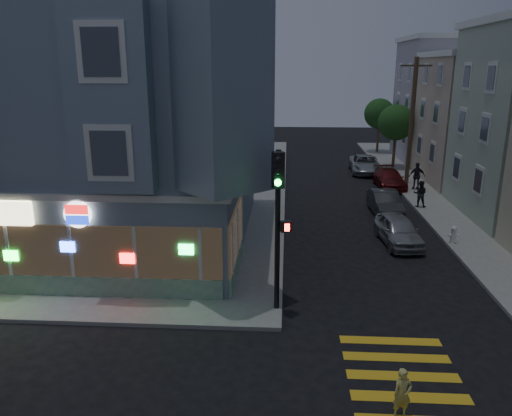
# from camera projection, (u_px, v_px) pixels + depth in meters

# --- Properties ---
(ground) EXTENTS (120.00, 120.00, 0.00)m
(ground) POSITION_uv_depth(u_px,v_px,m) (180.00, 363.00, 14.87)
(ground) COLOR black
(ground) RESTS_ON ground
(sidewalk_nw) EXTENTS (33.00, 42.00, 0.15)m
(sidewalk_nw) POSITION_uv_depth(u_px,v_px,m) (67.00, 182.00, 37.73)
(sidewalk_nw) COLOR gray
(sidewalk_nw) RESTS_ON ground
(corner_building) EXTENTS (14.60, 14.60, 11.40)m
(corner_building) POSITION_uv_depth(u_px,v_px,m) (100.00, 124.00, 24.17)
(corner_building) COLOR slate
(corner_building) RESTS_ON sidewalk_nw
(row_house_c) EXTENTS (12.00, 8.60, 9.00)m
(row_house_c) POSITION_uv_depth(u_px,v_px,m) (512.00, 121.00, 36.41)
(row_house_c) COLOR #BCA892
(row_house_c) RESTS_ON sidewalk_ne
(row_house_d) EXTENTS (12.00, 8.60, 10.50)m
(row_house_d) POSITION_uv_depth(u_px,v_px,m) (470.00, 102.00, 44.84)
(row_house_d) COLOR #A49DAD
(row_house_d) RESTS_ON sidewalk_ne
(utility_pole) EXTENTS (2.20, 0.30, 9.00)m
(utility_pole) POSITION_uv_depth(u_px,v_px,m) (412.00, 120.00, 35.86)
(utility_pole) COLOR #4C3826
(utility_pole) RESTS_ON sidewalk_ne
(street_tree_near) EXTENTS (3.00, 3.00, 5.30)m
(street_tree_near) POSITION_uv_depth(u_px,v_px,m) (396.00, 123.00, 41.84)
(street_tree_near) COLOR #4C3826
(street_tree_near) RESTS_ON sidewalk_ne
(street_tree_far) EXTENTS (3.00, 3.00, 5.30)m
(street_tree_far) POSITION_uv_depth(u_px,v_px,m) (379.00, 114.00, 49.52)
(street_tree_far) COLOR #4C3826
(street_tree_far) RESTS_ON sidewalk_ne
(running_child) EXTENTS (0.56, 0.43, 1.35)m
(running_child) POSITION_uv_depth(u_px,v_px,m) (402.00, 394.00, 12.42)
(running_child) COLOR #C8C466
(running_child) RESTS_ON ground
(pedestrian_a) EXTENTS (0.94, 0.81, 1.64)m
(pedestrian_a) POSITION_uv_depth(u_px,v_px,m) (420.00, 194.00, 30.61)
(pedestrian_a) COLOR black
(pedestrian_a) RESTS_ON sidewalk_ne
(pedestrian_b) EXTENTS (1.12, 0.49, 1.90)m
(pedestrian_b) POSITION_uv_depth(u_px,v_px,m) (417.00, 176.00, 34.92)
(pedestrian_b) COLOR #25242C
(pedestrian_b) RESTS_ON sidewalk_ne
(parked_car_a) EXTENTS (2.02, 4.25, 1.40)m
(parked_car_a) POSITION_uv_depth(u_px,v_px,m) (398.00, 230.00, 24.64)
(parked_car_a) COLOR #999CA1
(parked_car_a) RESTS_ON ground
(parked_car_b) EXTENTS (1.62, 4.29, 1.40)m
(parked_car_b) POSITION_uv_depth(u_px,v_px,m) (385.00, 203.00, 29.61)
(parked_car_b) COLOR #323536
(parked_car_b) RESTS_ON ground
(parked_car_c) EXTENTS (1.99, 4.56, 1.31)m
(parked_car_c) POSITION_uv_depth(u_px,v_px,m) (389.00, 179.00, 36.09)
(parked_car_c) COLOR maroon
(parked_car_c) RESTS_ON ground
(parked_car_d) EXTENTS (2.51, 5.18, 1.42)m
(parked_car_d) POSITION_uv_depth(u_px,v_px,m) (365.00, 164.00, 41.13)
(parked_car_d) COLOR #9BA1A5
(parked_car_d) RESTS_ON ground
(traffic_signal) EXTENTS (0.72, 0.64, 5.73)m
(traffic_signal) POSITION_uv_depth(u_px,v_px,m) (278.00, 205.00, 16.76)
(traffic_signal) COLOR black
(traffic_signal) RESTS_ON sidewalk_nw
(fire_hydrant) EXTENTS (0.50, 0.29, 0.87)m
(fire_hydrant) POSITION_uv_depth(u_px,v_px,m) (454.00, 234.00, 24.39)
(fire_hydrant) COLOR white
(fire_hydrant) RESTS_ON sidewalk_ne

